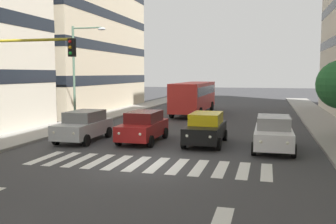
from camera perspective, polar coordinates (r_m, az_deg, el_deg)
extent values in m
plane|color=#38383A|center=(16.27, -3.18, -7.90)|extent=(180.00, 180.00, 0.00)
cube|color=beige|center=(42.69, -14.61, 15.72)|extent=(9.87, 19.61, 22.65)
cube|color=black|center=(42.04, -14.33, 4.80)|extent=(9.91, 19.65, 0.90)
cube|color=black|center=(42.11, -14.44, 9.21)|extent=(9.91, 19.65, 0.90)
cube|color=black|center=(42.44, -14.56, 13.57)|extent=(9.91, 19.65, 0.90)
cube|color=silver|center=(15.51, 14.70, -8.76)|extent=(0.45, 2.80, 0.01)
cube|color=silver|center=(15.53, 11.35, -8.66)|extent=(0.45, 2.80, 0.01)
cube|color=silver|center=(15.61, 8.01, -8.53)|extent=(0.45, 2.80, 0.01)
cube|color=silver|center=(15.74, 4.72, -8.37)|extent=(0.45, 2.80, 0.01)
cube|color=silver|center=(15.91, 1.50, -8.19)|extent=(0.45, 2.80, 0.01)
cube|color=silver|center=(16.14, -1.65, -7.99)|extent=(0.45, 2.80, 0.01)
cube|color=silver|center=(16.41, -4.69, -7.78)|extent=(0.45, 2.80, 0.01)
cube|color=silver|center=(16.72, -7.62, -7.55)|extent=(0.45, 2.80, 0.01)
cube|color=silver|center=(17.08, -10.44, -7.31)|extent=(0.45, 2.80, 0.01)
cube|color=silver|center=(17.48, -13.13, -7.07)|extent=(0.45, 2.80, 0.01)
cube|color=silver|center=(17.91, -15.69, -6.82)|extent=(0.45, 2.80, 0.01)
cube|color=silver|center=(18.38, -18.12, -6.57)|extent=(0.45, 2.80, 0.01)
cube|color=silver|center=(10.33, 8.07, -16.14)|extent=(0.50, 2.20, 0.01)
cube|color=silver|center=(19.68, 15.65, -3.57)|extent=(1.80, 4.40, 0.80)
cube|color=gray|center=(19.77, 15.70, -1.47)|extent=(1.58, 2.46, 0.60)
cylinder|color=black|center=(18.36, 18.49, -5.59)|extent=(0.22, 0.64, 0.64)
cylinder|color=black|center=(18.32, 12.84, -5.45)|extent=(0.22, 0.64, 0.64)
cylinder|color=black|center=(21.21, 18.01, -4.06)|extent=(0.22, 0.64, 0.64)
cylinder|color=black|center=(21.18, 13.13, -3.94)|extent=(0.22, 0.64, 0.64)
sphere|color=white|center=(17.56, 17.63, -4.48)|extent=(0.18, 0.18, 0.18)
sphere|color=white|center=(17.54, 13.86, -4.38)|extent=(0.18, 0.18, 0.18)
cube|color=black|center=(20.66, 5.70, -2.94)|extent=(1.80, 4.40, 0.80)
cube|color=yellow|center=(20.76, 5.81, -0.95)|extent=(1.58, 2.46, 0.60)
cylinder|color=black|center=(19.18, 7.66, -4.85)|extent=(0.22, 0.64, 0.64)
cylinder|color=black|center=(19.48, 2.39, -4.64)|extent=(0.22, 0.64, 0.64)
cylinder|color=black|center=(22.02, 8.61, -3.48)|extent=(0.22, 0.64, 0.64)
cylinder|color=black|center=(22.29, 4.00, -3.32)|extent=(0.22, 0.64, 0.64)
sphere|color=white|center=(18.46, 6.41, -3.74)|extent=(0.18, 0.18, 0.18)
sphere|color=white|center=(18.66, 2.90, -3.61)|extent=(0.18, 0.18, 0.18)
cube|color=maroon|center=(21.37, -3.79, -2.63)|extent=(1.80, 4.40, 0.80)
cube|color=maroon|center=(21.47, -3.63, -0.70)|extent=(1.58, 2.46, 0.60)
cylinder|color=black|center=(19.80, -2.65, -4.47)|extent=(0.22, 0.64, 0.64)
cylinder|color=black|center=(20.40, -7.49, -4.21)|extent=(0.22, 0.64, 0.64)
cylinder|color=black|center=(22.54, -0.43, -3.20)|extent=(0.22, 0.64, 0.64)
cylinder|color=black|center=(23.08, -4.75, -3.01)|extent=(0.22, 0.64, 0.64)
sphere|color=white|center=(19.16, -4.21, -3.37)|extent=(0.18, 0.18, 0.18)
sphere|color=white|center=(19.57, -7.40, -3.21)|extent=(0.18, 0.18, 0.18)
cube|color=#B2B7BC|center=(22.16, -12.66, -2.45)|extent=(1.80, 4.40, 0.80)
cube|color=slate|center=(22.25, -12.46, -0.60)|extent=(1.58, 2.46, 0.60)
cylinder|color=black|center=(20.54, -12.27, -4.22)|extent=(0.22, 0.64, 0.64)
cylinder|color=black|center=(21.42, -16.57, -3.92)|extent=(0.22, 0.64, 0.64)
cylinder|color=black|center=(23.13, -8.99, -3.04)|extent=(0.22, 0.64, 0.64)
cylinder|color=black|center=(23.91, -12.95, -2.83)|extent=(0.22, 0.64, 0.64)
sphere|color=white|center=(20.01, -14.04, -3.14)|extent=(0.18, 0.18, 0.18)
sphere|color=white|center=(20.59, -16.85, -2.97)|extent=(0.18, 0.18, 0.18)
cube|color=red|center=(35.89, 3.96, 2.45)|extent=(2.50, 10.50, 2.50)
cube|color=black|center=(35.86, 3.96, 3.33)|extent=(2.52, 9.87, 0.80)
cylinder|color=black|center=(32.17, 4.89, -0.18)|extent=(0.28, 1.00, 1.00)
cylinder|color=black|center=(32.69, 0.57, -0.07)|extent=(0.28, 1.00, 1.00)
cylinder|color=black|center=(38.88, 6.63, 0.84)|extent=(0.28, 1.00, 1.00)
cylinder|color=black|center=(39.31, 3.02, 0.92)|extent=(0.28, 1.00, 1.00)
cylinder|color=#AD991E|center=(17.68, -20.33, 10.15)|extent=(4.14, 0.12, 0.12)
cube|color=black|center=(16.55, -14.33, 9.43)|extent=(0.24, 0.28, 0.76)
sphere|color=red|center=(16.44, -14.61, 10.29)|extent=(0.14, 0.14, 0.14)
sphere|color=orange|center=(16.42, -14.59, 9.45)|extent=(0.14, 0.14, 0.14)
sphere|color=green|center=(16.41, -14.57, 8.62)|extent=(0.14, 0.14, 0.14)
cylinder|color=#4C6B56|center=(27.29, -14.03, 5.19)|extent=(0.16, 0.16, 6.97)
cylinder|color=#4C6B56|center=(26.96, -12.15, 12.33)|extent=(2.17, 0.10, 0.10)
ellipsoid|color=#B7BCC1|center=(26.48, -10.00, 12.28)|extent=(0.56, 0.28, 0.20)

